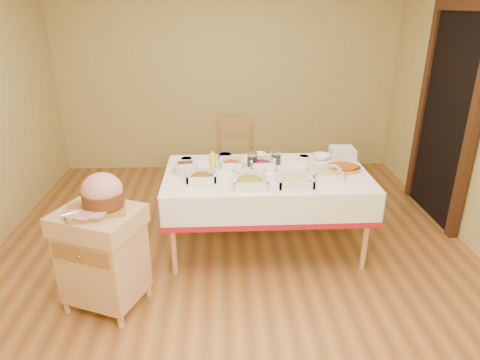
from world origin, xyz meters
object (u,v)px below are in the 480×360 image
at_px(dining_table, 266,189).
at_px(preserve_jar_left, 252,160).
at_px(butcher_cart, 103,253).
at_px(ham_on_board, 102,194).
at_px(bread_basket, 185,168).
at_px(mustard_bottle, 213,161).
at_px(dining_chair, 237,162).
at_px(preserve_jar_right, 276,158).
at_px(plate_stack, 342,153).
at_px(brass_platter, 341,168).

xyz_separation_m(dining_table, preserve_jar_left, (-0.12, 0.17, 0.22)).
bearing_deg(preserve_jar_left, butcher_cart, -140.44).
distance_m(dining_table, ham_on_board, 1.51).
xyz_separation_m(preserve_jar_left, bread_basket, (-0.61, -0.13, -0.02)).
xyz_separation_m(ham_on_board, mustard_bottle, (0.77, 0.84, -0.07)).
bearing_deg(dining_chair, mustard_bottle, -105.45).
distance_m(dining_table, preserve_jar_right, 0.33).
bearing_deg(butcher_cart, preserve_jar_right, 36.02).
xyz_separation_m(mustard_bottle, plate_stack, (1.26, 0.26, -0.03)).
bearing_deg(plate_stack, butcher_cart, -151.26).
distance_m(plate_stack, brass_platter, 0.33).
bearing_deg(plate_stack, ham_on_board, -151.48).
height_order(dining_table, plate_stack, plate_stack).
distance_m(butcher_cart, preserve_jar_right, 1.78).
height_order(bread_basket, plate_stack, plate_stack).
bearing_deg(brass_platter, dining_table, -178.12).
distance_m(dining_chair, bread_basket, 1.13).
bearing_deg(dining_chair, preserve_jar_right, -66.72).
bearing_deg(bread_basket, ham_on_board, -123.07).
bearing_deg(ham_on_board, butcher_cart, -141.89).
bearing_deg(dining_table, preserve_jar_left, 124.20).
distance_m(preserve_jar_left, preserve_jar_right, 0.23).
distance_m(ham_on_board, mustard_bottle, 1.15).
bearing_deg(butcher_cart, dining_table, 31.79).
bearing_deg(dining_chair, brass_platter, -47.08).
xyz_separation_m(preserve_jar_left, plate_stack, (0.89, 0.16, -0.00)).
bearing_deg(mustard_bottle, preserve_jar_right, 13.98).
bearing_deg(brass_platter, mustard_bottle, 177.53).
xyz_separation_m(dining_table, butcher_cart, (-1.29, -0.80, -0.14)).
distance_m(preserve_jar_right, bread_basket, 0.86).
relative_size(preserve_jar_right, brass_platter, 0.35).
relative_size(dining_table, mustard_bottle, 9.45).
relative_size(dining_chair, bread_basket, 4.39).
relative_size(dining_table, preserve_jar_right, 14.78).
xyz_separation_m(preserve_jar_left, brass_platter, (0.80, -0.15, -0.04)).
height_order(dining_table, dining_chair, dining_chair).
relative_size(preserve_jar_right, plate_stack, 0.56).
xyz_separation_m(ham_on_board, plate_stack, (2.03, 1.10, -0.11)).
relative_size(butcher_cart, preserve_jar_right, 6.52).
xyz_separation_m(dining_chair, plate_stack, (1.00, -0.67, 0.32)).
bearing_deg(bread_basket, dining_table, -3.20).
height_order(dining_chair, bread_basket, dining_chair).
relative_size(ham_on_board, preserve_jar_left, 3.21).
xyz_separation_m(dining_table, dining_chair, (-0.22, 1.00, -0.10)).
distance_m(preserve_jar_right, brass_platter, 0.61).
relative_size(dining_chair, ham_on_board, 2.36).
relative_size(butcher_cart, bread_basket, 3.64).
distance_m(ham_on_board, preserve_jar_left, 1.48).
bearing_deg(butcher_cart, brass_platter, 22.59).
bearing_deg(preserve_jar_left, plate_stack, 10.33).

